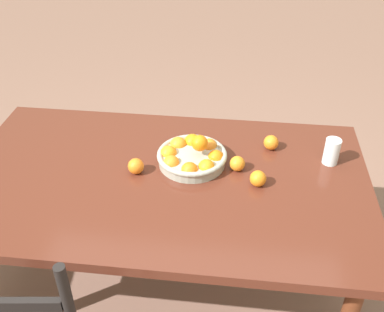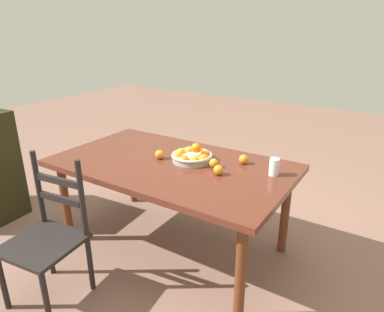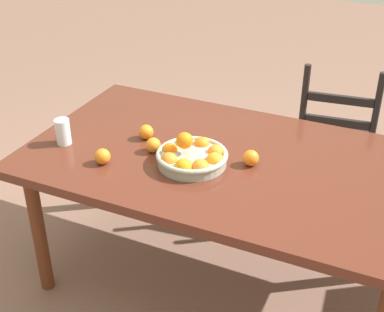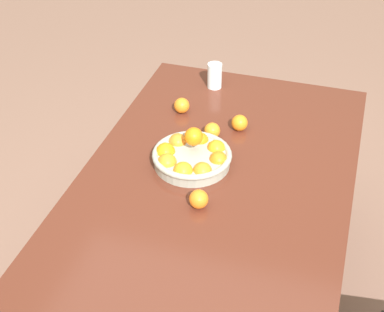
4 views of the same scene
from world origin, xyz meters
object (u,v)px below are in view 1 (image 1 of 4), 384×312
(orange_loose_1, at_px, (258,179))
(dining_table, at_px, (164,189))
(orange_loose_2, at_px, (136,166))
(fruit_bowl, at_px, (192,156))
(orange_loose_3, at_px, (271,142))
(orange_loose_0, at_px, (237,164))
(drinking_glass, at_px, (332,151))

(orange_loose_1, bearing_deg, dining_table, -1.29)
(orange_loose_1, height_order, orange_loose_2, same)
(fruit_bowl, xyz_separation_m, orange_loose_3, (-0.36, -0.16, -0.00))
(orange_loose_3, bearing_deg, orange_loose_1, 77.62)
(dining_table, height_order, orange_loose_0, orange_loose_0)
(dining_table, height_order, orange_loose_3, orange_loose_3)
(drinking_glass, bearing_deg, orange_loose_1, 31.65)
(dining_table, xyz_separation_m, orange_loose_1, (-0.41, 0.01, 0.10))
(fruit_bowl, bearing_deg, orange_loose_3, -156.44)
(orange_loose_2, distance_m, orange_loose_3, 0.65)
(dining_table, distance_m, drinking_glass, 0.77)
(dining_table, xyz_separation_m, drinking_glass, (-0.74, -0.19, 0.13))
(orange_loose_0, bearing_deg, orange_loose_3, -129.56)
(drinking_glass, bearing_deg, dining_table, 14.62)
(fruit_bowl, bearing_deg, orange_loose_0, 172.18)
(orange_loose_1, relative_size, orange_loose_3, 1.00)
(orange_loose_2, bearing_deg, orange_loose_3, -156.61)
(orange_loose_0, height_order, orange_loose_3, orange_loose_3)
(fruit_bowl, distance_m, orange_loose_2, 0.26)
(fruit_bowl, height_order, orange_loose_1, fruit_bowl)
(fruit_bowl, distance_m, orange_loose_3, 0.39)
(dining_table, height_order, orange_loose_1, orange_loose_1)
(orange_loose_3, bearing_deg, drinking_glass, 163.19)
(fruit_bowl, height_order, orange_loose_0, fruit_bowl)
(fruit_bowl, bearing_deg, dining_table, 45.55)
(dining_table, distance_m, orange_loose_0, 0.35)
(dining_table, relative_size, orange_loose_0, 26.41)
(fruit_bowl, distance_m, orange_loose_0, 0.21)
(drinking_glass, bearing_deg, orange_loose_3, -16.81)
(dining_table, bearing_deg, orange_loose_0, -164.63)
(dining_table, distance_m, orange_loose_3, 0.56)
(orange_loose_1, height_order, drinking_glass, drinking_glass)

